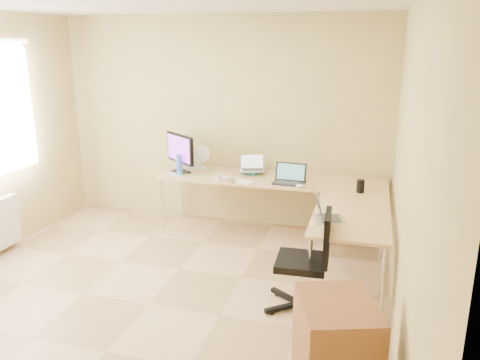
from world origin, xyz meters
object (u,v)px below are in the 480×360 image
(monitor, at_px, (180,153))
(keyboard, at_px, (235,180))
(laptop_center, at_px, (252,163))
(laptop_return, at_px, (330,209))
(desk_fan, at_px, (202,158))
(laptop_black, at_px, (289,174))
(office_chair, at_px, (301,256))
(desk_return, at_px, (349,250))
(mug, at_px, (219,178))
(cabinet, at_px, (335,357))
(desk_main, at_px, (271,207))
(water_bottle, at_px, (179,165))

(monitor, xyz_separation_m, keyboard, (0.74, -0.18, -0.23))
(laptop_center, bearing_deg, monitor, 169.79)
(laptop_return, bearing_deg, desk_fan, 35.32)
(monitor, relative_size, desk_fan, 2.03)
(laptop_black, bearing_deg, office_chair, -72.97)
(keyboard, bearing_deg, laptop_black, 25.86)
(desk_return, height_order, laptop_center, laptop_center)
(desk_return, distance_m, laptop_return, 0.55)
(laptop_center, bearing_deg, laptop_return, -70.58)
(mug, distance_m, cabinet, 2.85)
(desk_main, height_order, desk_fan, desk_fan)
(monitor, height_order, laptop_return, monitor)
(desk_return, bearing_deg, desk_main, 134.27)
(mug, xyz_separation_m, laptop_return, (1.34, -0.92, 0.06))
(desk_return, relative_size, desk_fan, 4.74)
(desk_return, xyz_separation_m, water_bottle, (-2.07, 0.84, 0.49))
(desk_main, xyz_separation_m, mug, (-0.56, -0.30, 0.41))
(desk_return, height_order, keyboard, keyboard)
(laptop_center, height_order, water_bottle, water_bottle)
(desk_return, distance_m, mug, 1.73)
(laptop_center, xyz_separation_m, laptop_return, (1.04, -1.31, -0.04))
(monitor, bearing_deg, laptop_center, 46.09)
(monitor, bearing_deg, laptop_black, 31.83)
(keyboard, relative_size, desk_fan, 1.74)
(monitor, xyz_separation_m, cabinet, (2.11, -2.62, -0.61))
(desk_main, height_order, cabinet, cabinet)
(desk_main, relative_size, laptop_center, 8.94)
(desk_main, bearing_deg, water_bottle, -171.50)
(desk_return, relative_size, keyboard, 2.72)
(desk_fan, bearing_deg, cabinet, -62.08)
(keyboard, relative_size, cabinet, 0.62)
(desk_return, distance_m, cabinet, 1.67)
(keyboard, xyz_separation_m, cabinet, (1.36, -2.43, -0.38))
(water_bottle, distance_m, desk_fan, 0.40)
(keyboard, height_order, laptop_return, laptop_return)
(office_chair, bearing_deg, desk_return, 51.78)
(desk_main, bearing_deg, mug, -151.92)
(laptop_center, relative_size, cabinet, 0.38)
(laptop_black, xyz_separation_m, laptop_return, (0.55, -1.04, -0.01))
(laptop_black, height_order, desk_fan, desk_fan)
(mug, bearing_deg, keyboard, 21.02)
(monitor, height_order, cabinet, monitor)
(monitor, distance_m, desk_fan, 0.33)
(desk_return, xyz_separation_m, mug, (-1.53, 0.70, 0.41))
(desk_main, relative_size, laptop_black, 7.47)
(desk_main, bearing_deg, desk_fan, 167.94)
(mug, bearing_deg, office_chair, -47.12)
(cabinet, bearing_deg, desk_fan, 105.13)
(monitor, height_order, keyboard, monitor)
(keyboard, bearing_deg, laptop_center, 88.99)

